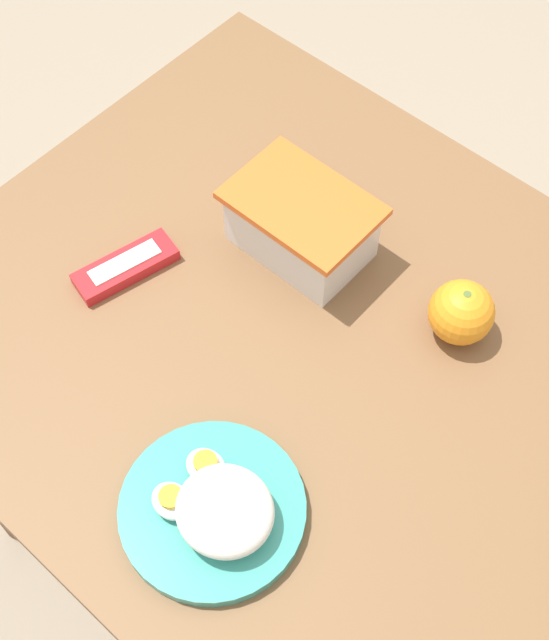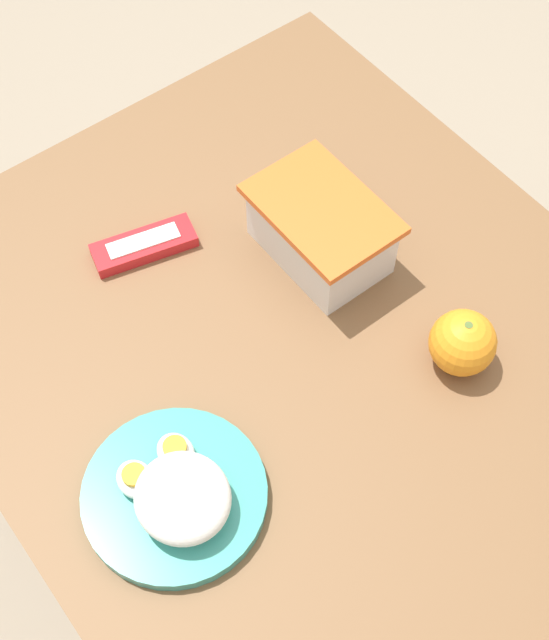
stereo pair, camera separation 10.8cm
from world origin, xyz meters
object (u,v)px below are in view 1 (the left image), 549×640
(rice_plate, at_px, (216,508))
(candy_bar, at_px, (126,267))
(food_container, at_px, (301,227))
(orange_fruit, at_px, (461,312))

(rice_plate, bearing_deg, candy_bar, 152.74)
(food_container, height_order, orange_fruit, food_container)
(food_container, xyz_separation_m, orange_fruit, (0.23, 0.03, -0.00))
(food_container, relative_size, candy_bar, 1.28)
(food_container, relative_size, rice_plate, 0.89)
(orange_fruit, bearing_deg, candy_bar, -150.65)
(food_container, distance_m, rice_plate, 0.38)
(rice_plate, xyz_separation_m, candy_bar, (-0.31, 0.16, -0.02))
(orange_fruit, distance_m, rice_plate, 0.38)
(food_container, bearing_deg, orange_fruit, 7.31)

